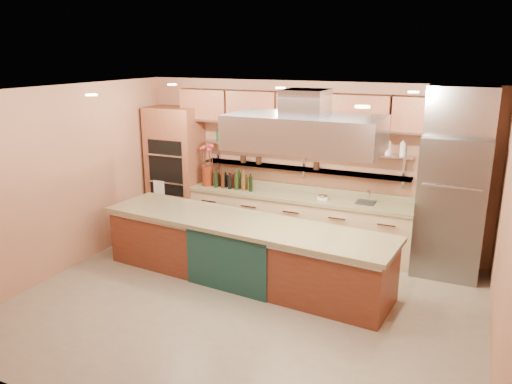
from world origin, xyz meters
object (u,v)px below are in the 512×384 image
at_px(refrigerator, 451,207).
at_px(kitchen_scale, 323,197).
at_px(copper_kettle, 249,139).
at_px(island, 243,250).
at_px(flower_vase, 207,176).
at_px(green_canister, 265,140).

bearing_deg(refrigerator, kitchen_scale, 179.71).
bearing_deg(copper_kettle, island, -68.16).
bearing_deg(flower_vase, copper_kettle, 16.69).
distance_m(island, copper_kettle, 2.25).
height_order(island, flower_vase, flower_vase).
xyz_separation_m(flower_vase, copper_kettle, (0.73, 0.22, 0.68)).
xyz_separation_m(refrigerator, island, (-2.70, -1.45, -0.60)).
height_order(island, kitchen_scale, kitchen_scale).
relative_size(flower_vase, green_canister, 2.19).
distance_m(copper_kettle, green_canister, 0.30).
distance_m(island, green_canister, 2.18).
xyz_separation_m(refrigerator, green_canister, (-3.08, 0.23, 0.75)).
height_order(island, copper_kettle, copper_kettle).
distance_m(flower_vase, kitchen_scale, 2.17).
height_order(island, green_canister, green_canister).
bearing_deg(kitchen_scale, island, -93.15).
relative_size(copper_kettle, green_canister, 1.11).
bearing_deg(island, kitchen_scale, 67.85).
distance_m(island, flower_vase, 2.13).
bearing_deg(island, flower_vase, 139.20).
height_order(refrigerator, copper_kettle, refrigerator).
xyz_separation_m(refrigerator, flower_vase, (-4.11, 0.01, 0.06)).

